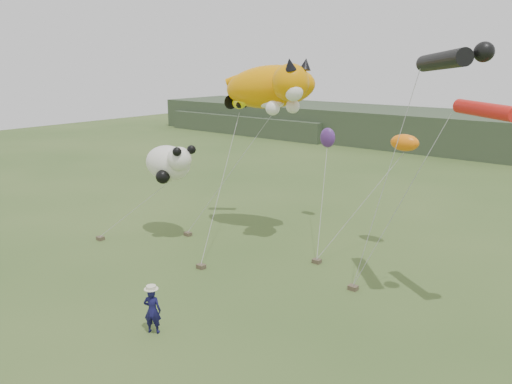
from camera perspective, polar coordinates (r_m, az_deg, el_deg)
ground at (r=20.73m, az=-8.63°, el=-12.92°), size 120.00×120.00×0.00m
headland at (r=59.83m, az=22.39°, el=6.24°), size 90.00×13.00×4.00m
festival_attendant at (r=18.80m, az=-11.76°, el=-13.11°), size 0.76×0.68×1.75m
sandbag_anchors at (r=25.32m, az=-3.62°, el=-7.26°), size 14.26×5.06×0.20m
cat_kite at (r=26.71m, az=2.07°, el=11.94°), size 6.63×3.94×2.88m
fish_kite at (r=27.92m, az=-2.39°, el=10.25°), size 2.20×1.45×1.07m
tube_kites at (r=19.67m, az=22.73°, el=12.03°), size 4.55×2.98×2.62m
panda_kite at (r=27.51m, az=-9.86°, el=3.30°), size 3.41×2.20×2.12m
misc_kites at (r=27.62m, az=12.81°, el=5.78°), size 6.77×2.66×1.50m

